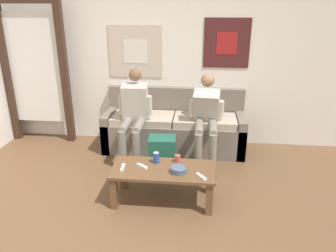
{
  "coord_description": "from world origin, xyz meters",
  "views": [
    {
      "loc": [
        0.68,
        -2.45,
        2.08
      ],
      "look_at": [
        0.28,
        1.17,
        0.69
      ],
      "focal_mm": 35.0,
      "sensor_mm": 36.0,
      "label": 1
    }
  ],
  "objects_px": {
    "coffee_table": "(163,174)",
    "game_controller_near_right": "(142,166)",
    "game_controller_near_left": "(201,177)",
    "person_seated_adult": "(134,113)",
    "drink_can_blue": "(156,158)",
    "person_seated_teen": "(206,116)",
    "game_controller_far_center": "(123,167)",
    "backpack": "(162,156)",
    "ceramic_bowl": "(179,169)",
    "couch": "(174,129)",
    "pillar_candle": "(178,158)"
  },
  "relations": [
    {
      "from": "drink_can_blue",
      "to": "game_controller_near_left",
      "type": "xyz_separation_m",
      "value": [
        0.5,
        -0.28,
        -0.05
      ]
    },
    {
      "from": "coffee_table",
      "to": "game_controller_near_right",
      "type": "xyz_separation_m",
      "value": [
        -0.23,
        0.01,
        0.08
      ]
    },
    {
      "from": "ceramic_bowl",
      "to": "game_controller_near_left",
      "type": "height_order",
      "value": "ceramic_bowl"
    },
    {
      "from": "person_seated_teen",
      "to": "backpack",
      "type": "relative_size",
      "value": 2.44
    },
    {
      "from": "pillar_candle",
      "to": "game_controller_near_right",
      "type": "bearing_deg",
      "value": -156.38
    },
    {
      "from": "backpack",
      "to": "game_controller_near_left",
      "type": "relative_size",
      "value": 3.56
    },
    {
      "from": "couch",
      "to": "coffee_table",
      "type": "xyz_separation_m",
      "value": [
        0.01,
        -1.39,
        0.01
      ]
    },
    {
      "from": "coffee_table",
      "to": "person_seated_teen",
      "type": "relative_size",
      "value": 0.95
    },
    {
      "from": "coffee_table",
      "to": "game_controller_near_left",
      "type": "bearing_deg",
      "value": -20.32
    },
    {
      "from": "backpack",
      "to": "ceramic_bowl",
      "type": "relative_size",
      "value": 2.79
    },
    {
      "from": "person_seated_teen",
      "to": "game_controller_far_center",
      "type": "relative_size",
      "value": 8.02
    },
    {
      "from": "person_seated_adult",
      "to": "game_controller_near_left",
      "type": "relative_size",
      "value": 9.2
    },
    {
      "from": "game_controller_near_left",
      "to": "ceramic_bowl",
      "type": "bearing_deg",
      "value": 160.07
    },
    {
      "from": "couch",
      "to": "person_seated_adult",
      "type": "xyz_separation_m",
      "value": [
        -0.51,
        -0.39,
        0.37
      ]
    },
    {
      "from": "drink_can_blue",
      "to": "person_seated_teen",
      "type": "bearing_deg",
      "value": 58.9
    },
    {
      "from": "person_seated_teen",
      "to": "pillar_candle",
      "type": "distance_m",
      "value": 0.94
    },
    {
      "from": "game_controller_near_right",
      "to": "backpack",
      "type": "bearing_deg",
      "value": 76.88
    },
    {
      "from": "pillar_candle",
      "to": "drink_can_blue",
      "type": "height_order",
      "value": "drink_can_blue"
    },
    {
      "from": "person_seated_adult",
      "to": "game_controller_far_center",
      "type": "height_order",
      "value": "person_seated_adult"
    },
    {
      "from": "person_seated_teen",
      "to": "ceramic_bowl",
      "type": "xyz_separation_m",
      "value": [
        -0.28,
        -1.1,
        -0.22
      ]
    },
    {
      "from": "coffee_table",
      "to": "pillar_candle",
      "type": "relative_size",
      "value": 11.73
    },
    {
      "from": "couch",
      "to": "drink_can_blue",
      "type": "relative_size",
      "value": 16.42
    },
    {
      "from": "backpack",
      "to": "pillar_candle",
      "type": "bearing_deg",
      "value": -63.18
    },
    {
      "from": "person_seated_teen",
      "to": "pillar_candle",
      "type": "height_order",
      "value": "person_seated_teen"
    },
    {
      "from": "ceramic_bowl",
      "to": "drink_can_blue",
      "type": "bearing_deg",
      "value": 144.09
    },
    {
      "from": "game_controller_near_left",
      "to": "game_controller_near_right",
      "type": "height_order",
      "value": "same"
    },
    {
      "from": "couch",
      "to": "backpack",
      "type": "bearing_deg",
      "value": -96.32
    },
    {
      "from": "pillar_candle",
      "to": "drink_can_blue",
      "type": "relative_size",
      "value": 0.77
    },
    {
      "from": "person_seated_adult",
      "to": "game_controller_near_right",
      "type": "relative_size",
      "value": 9.15
    },
    {
      "from": "game_controller_near_left",
      "to": "game_controller_near_right",
      "type": "distance_m",
      "value": 0.66
    },
    {
      "from": "person_seated_teen",
      "to": "couch",
      "type": "bearing_deg",
      "value": 142.34
    },
    {
      "from": "person_seated_adult",
      "to": "pillar_candle",
      "type": "xyz_separation_m",
      "value": [
        0.66,
        -0.82,
        -0.24
      ]
    },
    {
      "from": "coffee_table",
      "to": "game_controller_near_left",
      "type": "relative_size",
      "value": 8.28
    },
    {
      "from": "game_controller_near_right",
      "to": "person_seated_adult",
      "type": "bearing_deg",
      "value": 106.14
    },
    {
      "from": "couch",
      "to": "drink_can_blue",
      "type": "bearing_deg",
      "value": -93.98
    },
    {
      "from": "coffee_table",
      "to": "person_seated_adult",
      "type": "relative_size",
      "value": 0.9
    },
    {
      "from": "pillar_candle",
      "to": "game_controller_far_center",
      "type": "xyz_separation_m",
      "value": [
        -0.58,
        -0.22,
        -0.03
      ]
    },
    {
      "from": "person_seated_teen",
      "to": "game_controller_near_left",
      "type": "xyz_separation_m",
      "value": [
        -0.04,
        -1.19,
        -0.25
      ]
    },
    {
      "from": "person_seated_adult",
      "to": "person_seated_teen",
      "type": "distance_m",
      "value": 0.98
    },
    {
      "from": "person_seated_adult",
      "to": "drink_can_blue",
      "type": "relative_size",
      "value": 10.0
    },
    {
      "from": "game_controller_near_left",
      "to": "couch",
      "type": "bearing_deg",
      "value": 105.09
    },
    {
      "from": "game_controller_far_center",
      "to": "drink_can_blue",
      "type": "bearing_deg",
      "value": 26.66
    },
    {
      "from": "person_seated_teen",
      "to": "game_controller_near_right",
      "type": "relative_size",
      "value": 8.64
    },
    {
      "from": "coffee_table",
      "to": "game_controller_far_center",
      "type": "height_order",
      "value": "game_controller_far_center"
    },
    {
      "from": "pillar_candle",
      "to": "game_controller_near_left",
      "type": "height_order",
      "value": "pillar_candle"
    },
    {
      "from": "game_controller_near_right",
      "to": "person_seated_teen",
      "type": "bearing_deg",
      "value": 56.13
    },
    {
      "from": "game_controller_far_center",
      "to": "person_seated_teen",
      "type": "bearing_deg",
      "value": 50.53
    },
    {
      "from": "ceramic_bowl",
      "to": "game_controller_near_right",
      "type": "relative_size",
      "value": 1.27
    },
    {
      "from": "game_controller_near_left",
      "to": "game_controller_far_center",
      "type": "distance_m",
      "value": 0.85
    },
    {
      "from": "couch",
      "to": "game_controller_near_left",
      "type": "distance_m",
      "value": 1.6
    }
  ]
}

